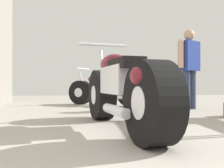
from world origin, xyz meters
name	(u,v)px	position (x,y,z in m)	size (l,w,h in m)	color
ground_plane	(131,117)	(0.00, 3.18, 0.00)	(15.24, 15.24, 0.00)	#9E998E
motorcycle_maroon_cruiser	(121,89)	(-0.29, 2.18, 0.44)	(0.81, 2.26, 1.06)	black
motorcycle_black_naked	(106,90)	(-0.23, 5.31, 0.37)	(1.74, 1.23, 0.90)	black
mechanic_in_blue	(189,64)	(1.38, 4.27, 0.90)	(0.59, 0.42, 1.59)	#2D3851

